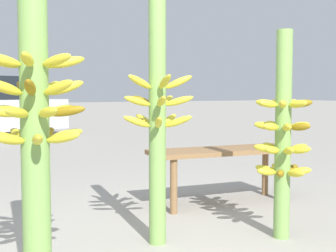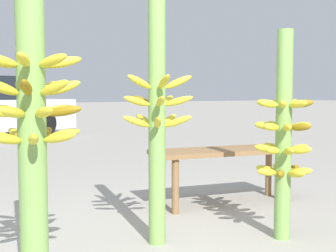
# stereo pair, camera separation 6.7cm
# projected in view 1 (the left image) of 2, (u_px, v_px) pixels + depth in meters

# --- Properties ---
(banana_stalk_left) EXTENTS (0.50, 0.50, 1.62)m
(banana_stalk_left) POSITION_uv_depth(u_px,v_px,m) (35.00, 122.00, 2.27)
(banana_stalk_left) COLOR #7AA851
(banana_stalk_left) RESTS_ON ground_plane
(banana_stalk_center) EXTENTS (0.46, 0.47, 1.60)m
(banana_stalk_center) POSITION_uv_depth(u_px,v_px,m) (157.00, 118.00, 3.03)
(banana_stalk_center) COLOR #7AA851
(banana_stalk_center) RESTS_ON ground_plane
(banana_stalk_right) EXTENTS (0.40, 0.40, 1.41)m
(banana_stalk_right) POSITION_uv_depth(u_px,v_px,m) (283.00, 136.00, 3.16)
(banana_stalk_right) COLOR #7AA851
(banana_stalk_right) RESTS_ON ground_plane
(market_bench) EXTENTS (1.38, 0.57, 0.50)m
(market_bench) POSITION_uv_depth(u_px,v_px,m) (223.00, 157.00, 4.16)
(market_bench) COLOR olive
(market_bench) RESTS_ON ground_plane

